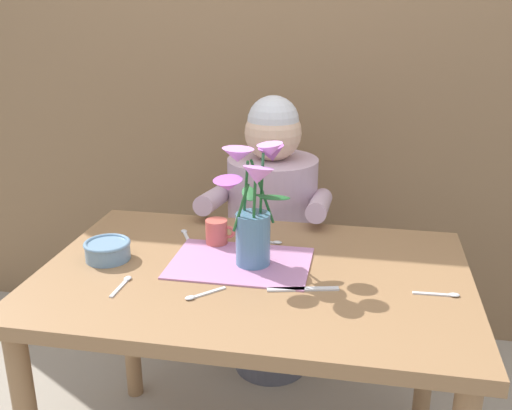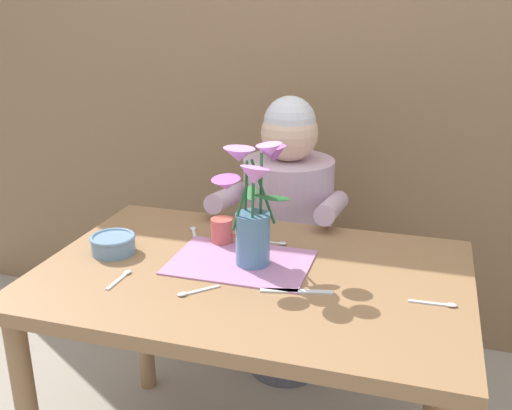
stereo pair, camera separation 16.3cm
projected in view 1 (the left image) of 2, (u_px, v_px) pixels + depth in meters
name	position (u px, v px, depth m)	size (l,w,h in m)	color
wood_panel_backdrop	(301.00, 52.00, 2.45)	(4.00, 0.10, 2.50)	brown
dining_table	(254.00, 302.00, 1.68)	(1.20, 0.80, 0.74)	olive
seated_person	(272.00, 243.00, 2.28)	(0.45, 0.47, 1.14)	#4C4C56
striped_placemat	(240.00, 263.00, 1.69)	(0.40, 0.28, 0.01)	#B275A3
flower_vase	(253.00, 206.00, 1.62)	(0.22, 0.24, 0.36)	teal
ceramic_bowl	(107.00, 250.00, 1.71)	(0.14, 0.14, 0.06)	#6689A8
dinner_knife	(303.00, 289.00, 1.54)	(0.19, 0.02, 0.01)	silver
tea_cup	(217.00, 232.00, 1.81)	(0.09, 0.07, 0.08)	#CC564C
spoon_0	(444.00, 294.00, 1.51)	(0.12, 0.02, 0.01)	silver
spoon_1	(186.00, 234.00, 1.89)	(0.07, 0.11, 0.01)	silver
spoon_2	(269.00, 242.00, 1.83)	(0.12, 0.02, 0.01)	silver
spoon_3	(124.00, 283.00, 1.57)	(0.02, 0.12, 0.01)	silver
spoon_4	(199.00, 295.00, 1.51)	(0.09, 0.10, 0.01)	silver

